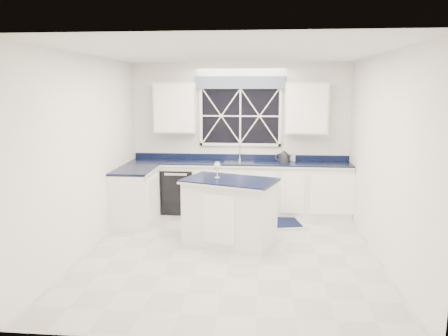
# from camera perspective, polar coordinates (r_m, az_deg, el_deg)

# --- Properties ---
(ground) EXTENTS (4.50, 4.50, 0.00)m
(ground) POSITION_cam_1_polar(r_m,az_deg,el_deg) (6.23, 0.90, -10.81)
(ground) COLOR #A4A4A0
(ground) RESTS_ON ground
(back_wall) EXTENTS (4.00, 0.10, 2.70)m
(back_wall) POSITION_cam_1_polar(r_m,az_deg,el_deg) (8.10, 2.14, 4.00)
(back_wall) COLOR white
(back_wall) RESTS_ON ground
(base_cabinets) EXTENTS (3.99, 1.60, 0.90)m
(base_cabinets) POSITION_cam_1_polar(r_m,az_deg,el_deg) (7.83, -0.52, -2.92)
(base_cabinets) COLOR white
(base_cabinets) RESTS_ON ground
(countertop) EXTENTS (3.98, 0.64, 0.04)m
(countertop) POSITION_cam_1_polar(r_m,az_deg,el_deg) (7.87, 2.00, 0.64)
(countertop) COLOR black
(countertop) RESTS_ON base_cabinets
(dishwasher) EXTENTS (0.60, 0.58, 0.82)m
(dishwasher) POSITION_cam_1_polar(r_m,az_deg,el_deg) (8.11, -5.82, -2.80)
(dishwasher) COLOR black
(dishwasher) RESTS_ON ground
(window) EXTENTS (1.65, 0.09, 1.26)m
(window) POSITION_cam_1_polar(r_m,az_deg,el_deg) (8.02, 2.14, 7.37)
(window) COLOR black
(window) RESTS_ON ground
(upper_cabinets) EXTENTS (3.10, 0.34, 0.90)m
(upper_cabinets) POSITION_cam_1_polar(r_m,az_deg,el_deg) (7.89, 2.10, 7.83)
(upper_cabinets) COLOR white
(upper_cabinets) RESTS_ON ground
(faucet) EXTENTS (0.05, 0.20, 0.30)m
(faucet) POSITION_cam_1_polar(r_m,az_deg,el_deg) (8.03, 2.08, 2.13)
(faucet) COLOR silver
(faucet) RESTS_ON countertop
(island) EXTENTS (1.47, 1.16, 0.96)m
(island) POSITION_cam_1_polar(r_m,az_deg,el_deg) (6.40, 0.76, -5.65)
(island) COLOR white
(island) RESTS_ON ground
(rug) EXTENTS (1.57, 1.14, 0.02)m
(rug) POSITION_cam_1_polar(r_m,az_deg,el_deg) (7.49, 4.87, -7.07)
(rug) COLOR #AAABA6
(rug) RESTS_ON ground
(kettle) EXTENTS (0.31, 0.21, 0.22)m
(kettle) POSITION_cam_1_polar(r_m,az_deg,el_deg) (7.92, 7.80, 1.49)
(kettle) COLOR #303033
(kettle) RESTS_ON countertop
(wine_glass) EXTENTS (0.10, 0.10, 0.23)m
(wine_glass) POSITION_cam_1_polar(r_m,az_deg,el_deg) (6.36, -0.89, 0.15)
(wine_glass) COLOR silver
(wine_glass) RESTS_ON island
(soap_bottle) EXTENTS (0.10, 0.10, 0.21)m
(soap_bottle) POSITION_cam_1_polar(r_m,az_deg,el_deg) (8.07, 8.94, 1.66)
(soap_bottle) COLOR silver
(soap_bottle) RESTS_ON countertop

